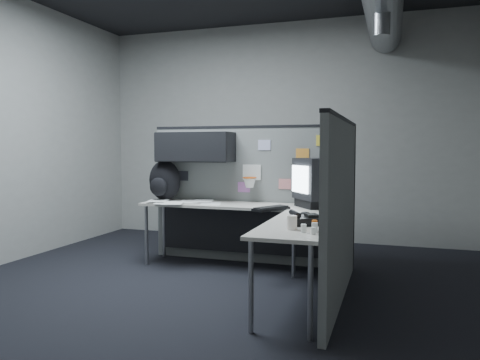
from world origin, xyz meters
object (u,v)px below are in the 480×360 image
(keyboard, at_px, (271,208))
(backpack, at_px, (164,181))
(phone, at_px, (303,219))
(desk, at_px, (254,219))
(monitor, at_px, (320,182))

(keyboard, bearing_deg, backpack, 148.30)
(backpack, bearing_deg, phone, -12.67)
(desk, relative_size, monitor, 3.58)
(monitor, height_order, keyboard, monitor)
(desk, height_order, phone, phone)
(desk, height_order, keyboard, keyboard)
(desk, bearing_deg, backpack, 163.91)
(desk, distance_m, monitor, 0.82)
(desk, distance_m, phone, 1.12)
(monitor, bearing_deg, backpack, -173.61)
(monitor, distance_m, backpack, 1.89)
(keyboard, relative_size, phone, 1.39)
(desk, relative_size, phone, 7.38)
(monitor, bearing_deg, keyboard, -129.60)
(monitor, height_order, backpack, monitor)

